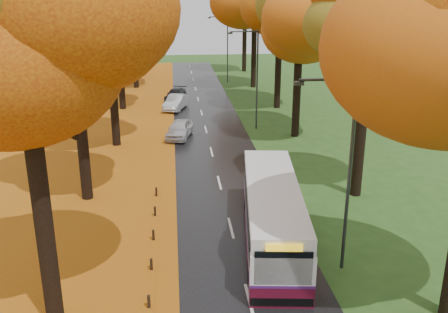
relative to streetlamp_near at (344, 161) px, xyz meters
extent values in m
cube|color=black|center=(-3.95, 17.00, -4.69)|extent=(6.50, 90.00, 0.04)
cube|color=silver|center=(-3.95, 17.00, -4.67)|extent=(0.12, 90.00, 0.01)
cube|color=#7F380B|center=(-12.95, 17.00, -4.70)|extent=(12.00, 90.00, 0.02)
cube|color=#C07213|center=(-7.00, 17.00, -4.67)|extent=(0.90, 90.00, 0.01)
cylinder|color=black|center=(-10.85, -2.50, -0.43)|extent=(0.60, 0.60, 8.58)
ellipsoid|color=#CE5D16|center=(-10.85, -2.50, 4.93)|extent=(9.20, 9.20, 7.18)
cylinder|color=black|center=(-11.45, 8.50, -0.14)|extent=(0.60, 0.60, 9.15)
ellipsoid|color=#CE5D16|center=(-11.45, 8.50, 5.58)|extent=(8.00, 8.00, 6.24)
cylinder|color=black|center=(-10.85, 18.50, -0.71)|extent=(0.60, 0.60, 8.00)
ellipsoid|color=#CE5D16|center=(-10.85, 18.50, 4.29)|extent=(9.20, 9.20, 7.18)
cylinder|color=black|center=(-11.45, 30.50, -0.43)|extent=(0.60, 0.60, 8.58)
ellipsoid|color=#CE5D16|center=(-11.45, 30.50, 4.93)|extent=(8.00, 8.00, 6.24)
cylinder|color=black|center=(-10.85, 41.50, -0.14)|extent=(0.60, 0.60, 9.15)
cylinder|color=black|center=(-11.45, 51.50, -0.71)|extent=(0.60, 0.60, 8.00)
ellipsoid|color=#CE5D16|center=(-11.45, 51.50, 4.29)|extent=(8.00, 8.00, 6.24)
cylinder|color=black|center=(3.55, 7.50, -0.11)|extent=(0.60, 0.60, 9.22)
ellipsoid|color=orange|center=(3.55, 7.50, 5.65)|extent=(8.20, 8.20, 6.40)
cylinder|color=black|center=(2.95, 19.50, -0.62)|extent=(0.60, 0.60, 8.19)
ellipsoid|color=orange|center=(2.95, 19.50, 4.50)|extent=(9.20, 9.20, 7.18)
cylinder|color=black|center=(3.55, 29.50, -0.36)|extent=(0.60, 0.60, 8.70)
ellipsoid|color=orange|center=(3.55, 29.50, 5.08)|extent=(8.20, 8.20, 6.40)
cylinder|color=black|center=(2.95, 40.50, -0.11)|extent=(0.60, 0.60, 9.22)
cylinder|color=black|center=(3.55, 52.50, -0.62)|extent=(0.60, 0.60, 8.19)
ellipsoid|color=orange|center=(3.55, 52.50, 4.50)|extent=(8.20, 8.20, 6.40)
cube|color=black|center=(-7.65, -2.00, -4.45)|extent=(0.11, 0.11, 0.52)
cube|color=black|center=(-7.65, 0.60, -4.45)|extent=(0.11, 0.11, 0.52)
cube|color=black|center=(-7.65, 3.20, -4.45)|extent=(0.11, 0.11, 0.52)
cube|color=black|center=(-7.65, 5.80, -4.45)|extent=(0.11, 0.11, 0.52)
cube|color=black|center=(-7.65, 8.40, -4.45)|extent=(0.11, 0.11, 0.52)
cylinder|color=#333538|center=(0.25, 0.00, -0.71)|extent=(0.14, 0.14, 8.00)
cylinder|color=#333538|center=(-0.85, 0.00, 3.19)|extent=(2.20, 0.11, 0.11)
cube|color=#333538|center=(-1.95, 0.00, 3.07)|extent=(0.35, 0.18, 0.14)
cylinder|color=#333538|center=(0.25, 22.00, -0.71)|extent=(0.14, 0.14, 8.00)
cylinder|color=#333538|center=(-0.85, 22.00, 3.19)|extent=(2.20, 0.11, 0.11)
cube|color=#333538|center=(-1.95, 22.00, 3.07)|extent=(0.35, 0.18, 0.14)
cylinder|color=#333538|center=(0.25, 44.00, -0.71)|extent=(0.14, 0.14, 8.00)
cylinder|color=#333538|center=(-0.85, 44.00, 3.19)|extent=(2.20, 0.11, 0.11)
cube|color=#333538|center=(-1.95, 44.00, 3.07)|extent=(0.35, 0.18, 0.14)
cube|color=#4C0B1D|center=(-2.24, 2.53, -4.25)|extent=(3.57, 10.55, 0.85)
cube|color=silver|center=(-2.24, 2.53, -3.22)|extent=(3.57, 10.55, 1.22)
cube|color=silver|center=(-2.24, 2.53, -2.28)|extent=(3.50, 10.34, 0.66)
cube|color=#481C64|center=(-2.24, 2.53, -3.78)|extent=(3.59, 10.57, 0.11)
cube|color=black|center=(-2.24, 2.53, -2.84)|extent=(3.50, 9.73, 0.80)
cube|color=black|center=(-2.85, -2.57, -3.03)|extent=(2.06, 0.31, 1.32)
cube|color=yellow|center=(-2.85, -2.57, -2.21)|extent=(1.29, 0.21, 0.26)
cube|color=black|center=(-2.85, -2.55, -4.41)|extent=(2.30, 0.39, 0.33)
cylinder|color=black|center=(-3.71, -0.83, -4.20)|extent=(0.37, 0.96, 0.94)
cylinder|color=black|center=(-1.61, -1.09, -4.20)|extent=(0.37, 0.96, 0.94)
cylinder|color=black|center=(-2.91, 5.74, -4.20)|extent=(0.37, 0.96, 0.94)
cylinder|color=black|center=(-0.82, 5.48, -4.20)|extent=(0.37, 0.96, 0.94)
imported|color=silver|center=(-6.14, 19.85, -3.99)|extent=(2.54, 4.30, 1.37)
imported|color=#AAAEB2|center=(-6.30, 29.57, -3.98)|extent=(2.67, 4.47, 1.39)
imported|color=black|center=(-6.30, 33.78, -4.08)|extent=(2.66, 4.36, 1.18)
camera|label=1|loc=(-6.51, -17.68, 6.32)|focal=40.00mm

